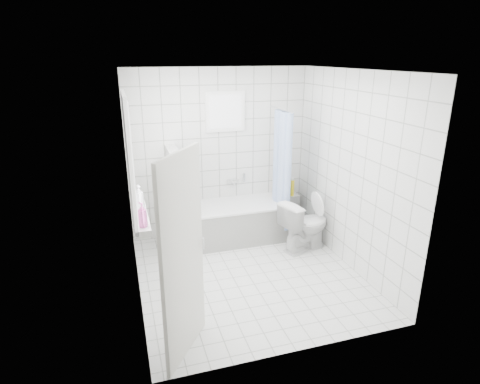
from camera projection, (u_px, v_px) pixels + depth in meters
name	position (u px, v px, depth m)	size (l,w,h in m)	color
ground	(249.00, 275.00, 5.30)	(3.00, 3.00, 0.00)	white
ceiling	(250.00, 70.00, 4.45)	(3.00, 3.00, 0.00)	white
wall_back	(219.00, 154.00, 6.23)	(2.80, 0.02, 2.60)	white
wall_front	(303.00, 230.00, 3.52)	(2.80, 0.02, 2.60)	white
wall_left	(131.00, 192.00, 4.49)	(0.02, 3.00, 2.60)	white
wall_right	(350.00, 172.00, 5.26)	(0.02, 3.00, 2.60)	white
window_left	(131.00, 160.00, 4.67)	(0.01, 0.90, 1.40)	white
window_back	(226.00, 112.00, 6.01)	(0.50, 0.01, 0.50)	white
window_sill	(141.00, 218.00, 4.92)	(0.18, 1.02, 0.08)	white
door	(183.00, 259.00, 3.65)	(0.04, 0.80, 2.00)	silver
bathtub	(233.00, 222.00, 6.25)	(1.60, 0.77, 0.58)	white
partition_wall	(176.00, 201.00, 5.81)	(0.15, 0.85, 1.50)	white
tiled_ledge	(286.00, 210.00, 6.76)	(0.40, 0.24, 0.55)	white
toilet	(305.00, 225.00, 5.89)	(0.43, 0.76, 0.77)	white
curtain_rod	(281.00, 109.00, 5.88)	(0.02, 0.02, 0.80)	silver
shower_curtain	(282.00, 171.00, 6.05)	(0.14, 0.48, 1.78)	#4571CC
tub_faucet	(233.00, 181.00, 6.40)	(0.18, 0.06, 0.06)	silver
sill_bottles	(140.00, 206.00, 4.82)	(0.16, 0.69, 0.33)	silver
ledge_bottles	(288.00, 188.00, 6.62)	(0.21, 0.18, 0.27)	red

